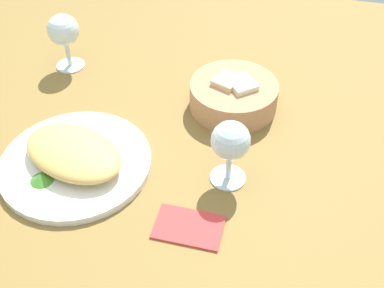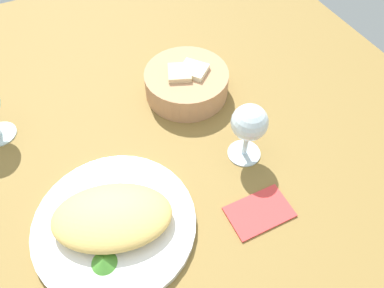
# 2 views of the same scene
# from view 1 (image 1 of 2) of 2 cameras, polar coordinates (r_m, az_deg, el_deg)

# --- Properties ---
(ground_plane) EXTENTS (1.40, 1.40, 0.02)m
(ground_plane) POSITION_cam_1_polar(r_m,az_deg,el_deg) (0.93, -9.52, 0.13)
(ground_plane) COLOR olive
(plate) EXTENTS (0.27, 0.27, 0.01)m
(plate) POSITION_cam_1_polar(r_m,az_deg,el_deg) (0.88, -13.84, -2.22)
(plate) COLOR white
(plate) RESTS_ON ground_plane
(omelette) EXTENTS (0.23, 0.19, 0.04)m
(omelette) POSITION_cam_1_polar(r_m,az_deg,el_deg) (0.86, -14.14, -0.97)
(omelette) COLOR #DEB660
(omelette) RESTS_ON plate
(lettuce_garnish) EXTENTS (0.04, 0.04, 0.01)m
(lettuce_garnish) POSITION_cam_1_polar(r_m,az_deg,el_deg) (0.85, -17.76, -3.87)
(lettuce_garnish) COLOR #468D2F
(lettuce_garnish) RESTS_ON plate
(bread_basket) EXTENTS (0.18, 0.18, 0.07)m
(bread_basket) POSITION_cam_1_polar(r_m,az_deg,el_deg) (0.97, 5.03, 5.91)
(bread_basket) COLOR tan
(bread_basket) RESTS_ON ground_plane
(wine_glass_near) EXTENTS (0.07, 0.07, 0.13)m
(wine_glass_near) POSITION_cam_1_polar(r_m,az_deg,el_deg) (0.78, 4.66, 0.03)
(wine_glass_near) COLOR silver
(wine_glass_near) RESTS_ON ground_plane
(wine_glass_far) EXTENTS (0.07, 0.07, 0.13)m
(wine_glass_far) POSITION_cam_1_polar(r_m,az_deg,el_deg) (1.09, -15.23, 12.84)
(wine_glass_far) COLOR silver
(wine_glass_far) RESTS_ON ground_plane
(folded_napkin) EXTENTS (0.11, 0.07, 0.01)m
(folded_napkin) POSITION_cam_1_polar(r_m,az_deg,el_deg) (0.77, -0.41, -9.89)
(folded_napkin) COLOR #DD3C3A
(folded_napkin) RESTS_ON ground_plane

